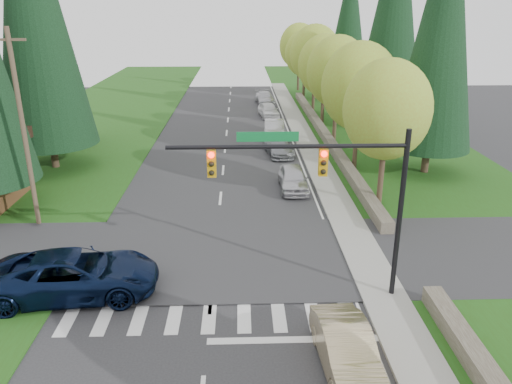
{
  "coord_description": "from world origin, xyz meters",
  "views": [
    {
      "loc": [
        1.23,
        -12.55,
        10.87
      ],
      "look_at": [
        1.93,
        9.02,
        2.8
      ],
      "focal_mm": 35.0,
      "sensor_mm": 36.0,
      "label": 1
    }
  ],
  "objects_px": {
    "parked_car_c": "(274,130)",
    "parked_car_e": "(265,98)",
    "sedan_champagne": "(347,351)",
    "parked_car_d": "(268,110)",
    "parked_car_b": "(279,147)",
    "parked_car_a": "(293,178)",
    "suv_navy": "(75,274)"
  },
  "relations": [
    {
      "from": "parked_car_c",
      "to": "parked_car_e",
      "type": "bearing_deg",
      "value": 92.73
    },
    {
      "from": "sedan_champagne",
      "to": "parked_car_e",
      "type": "height_order",
      "value": "sedan_champagne"
    },
    {
      "from": "sedan_champagne",
      "to": "parked_car_d",
      "type": "bearing_deg",
      "value": 86.77
    },
    {
      "from": "parked_car_c",
      "to": "parked_car_e",
      "type": "height_order",
      "value": "parked_car_c"
    },
    {
      "from": "sedan_champagne",
      "to": "parked_car_b",
      "type": "relative_size",
      "value": 1.0
    },
    {
      "from": "parked_car_b",
      "to": "parked_car_c",
      "type": "bearing_deg",
      "value": 82.49
    },
    {
      "from": "parked_car_d",
      "to": "parked_car_a",
      "type": "bearing_deg",
      "value": -97.01
    },
    {
      "from": "sedan_champagne",
      "to": "parked_car_a",
      "type": "relative_size",
      "value": 1.04
    },
    {
      "from": "sedan_champagne",
      "to": "parked_car_b",
      "type": "bearing_deg",
      "value": 87.02
    },
    {
      "from": "parked_car_c",
      "to": "parked_car_b",
      "type": "bearing_deg",
      "value": -87.27
    },
    {
      "from": "parked_car_a",
      "to": "parked_car_d",
      "type": "xyz_separation_m",
      "value": [
        -0.33,
        21.85,
        0.01
      ]
    },
    {
      "from": "sedan_champagne",
      "to": "parked_car_d",
      "type": "height_order",
      "value": "parked_car_d"
    },
    {
      "from": "parked_car_b",
      "to": "parked_car_d",
      "type": "bearing_deg",
      "value": 82.49
    },
    {
      "from": "sedan_champagne",
      "to": "parked_car_c",
      "type": "bearing_deg",
      "value": 86.9
    },
    {
      "from": "suv_navy",
      "to": "parked_car_e",
      "type": "relative_size",
      "value": 1.36
    },
    {
      "from": "suv_navy",
      "to": "parked_car_b",
      "type": "xyz_separation_m",
      "value": [
        9.58,
        19.8,
        -0.26
      ]
    },
    {
      "from": "parked_car_d",
      "to": "sedan_champagne",
      "type": "bearing_deg",
      "value": -97.42
    },
    {
      "from": "sedan_champagne",
      "to": "parked_car_c",
      "type": "distance_m",
      "value": 29.57
    },
    {
      "from": "parked_car_e",
      "to": "sedan_champagne",
      "type": "bearing_deg",
      "value": -95.48
    },
    {
      "from": "sedan_champagne",
      "to": "parked_car_a",
      "type": "bearing_deg",
      "value": 86.22
    },
    {
      "from": "parked_car_d",
      "to": "parked_car_e",
      "type": "relative_size",
      "value": 0.9
    },
    {
      "from": "parked_car_a",
      "to": "parked_car_b",
      "type": "bearing_deg",
      "value": 92.14
    },
    {
      "from": "parked_car_a",
      "to": "parked_car_d",
      "type": "height_order",
      "value": "parked_car_d"
    },
    {
      "from": "parked_car_a",
      "to": "parked_car_e",
      "type": "relative_size",
      "value": 0.89
    },
    {
      "from": "suv_navy",
      "to": "parked_car_e",
      "type": "xyz_separation_m",
      "value": [
        9.58,
        41.23,
        -0.21
      ]
    },
    {
      "from": "parked_car_a",
      "to": "parked_car_b",
      "type": "distance_m",
      "value": 7.88
    },
    {
      "from": "sedan_champagne",
      "to": "parked_car_d",
      "type": "relative_size",
      "value": 1.03
    },
    {
      "from": "parked_car_a",
      "to": "parked_car_c",
      "type": "distance_m",
      "value": 12.89
    },
    {
      "from": "parked_car_d",
      "to": "parked_car_b",
      "type": "bearing_deg",
      "value": -97.87
    },
    {
      "from": "suv_navy",
      "to": "parked_car_d",
      "type": "xyz_separation_m",
      "value": [
        9.58,
        33.78,
        -0.17
      ]
    },
    {
      "from": "parked_car_b",
      "to": "parked_car_e",
      "type": "height_order",
      "value": "parked_car_e"
    },
    {
      "from": "parked_car_e",
      "to": "parked_car_b",
      "type": "bearing_deg",
      "value": -95.85
    }
  ]
}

